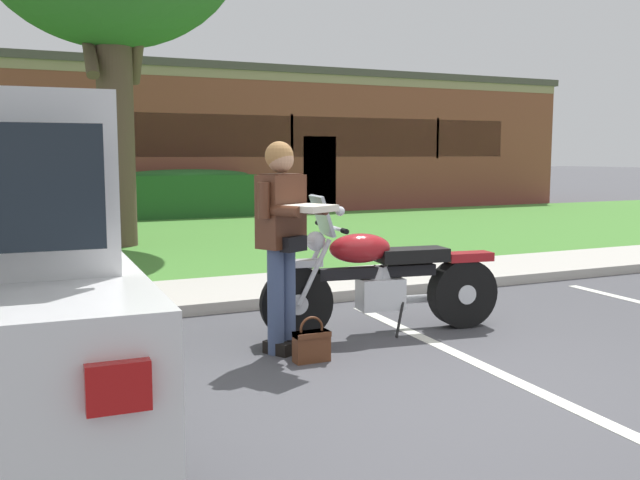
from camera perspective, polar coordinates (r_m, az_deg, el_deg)
The scene contains 12 objects.
ground_plane at distance 5.27m, azimuth 10.95°, elevation -10.91°, with size 140.00×140.00×0.00m, color #424247.
curb_strip at distance 7.66m, azimuth -1.62°, elevation -4.72°, with size 60.00×0.20×0.12m, color #B7B2A8.
concrete_walk at distance 8.44m, azimuth -3.92°, elevation -3.79°, with size 60.00×1.50×0.08m, color #B7B2A8.
grass_lawn at distance 13.31m, azimuth -11.91°, elevation -0.04°, with size 60.00×8.77×0.06m, color #478433.
stall_stripe_0 at distance 4.56m, azimuth -19.25°, elevation -14.03°, with size 0.12×4.40×0.01m, color silver.
stall_stripe_1 at distance 5.64m, azimuth 12.81°, elevation -9.75°, with size 0.12×4.40×0.01m, color silver.
motorcycle at distance 6.41m, azimuth 5.71°, elevation -3.13°, with size 2.24×0.82×1.26m.
rider_person at distance 5.66m, azimuth -2.98°, elevation 0.86°, with size 0.58×0.67×1.70m.
handbag at distance 5.56m, azimuth -0.68°, elevation -8.30°, with size 0.28×0.13×0.36m.
hedge_left at distance 17.24m, azimuth -24.30°, elevation 3.12°, with size 3.03×0.90×1.24m.
hedge_center_left at distance 17.79m, azimuth -10.67°, elevation 3.71°, with size 3.37×0.90×1.24m.
brick_building at distance 22.84m, azimuth -18.11°, elevation 7.55°, with size 28.15×9.51×3.99m.
Camera 1 is at (-2.97, -4.05, 1.60)m, focal length 39.84 mm.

